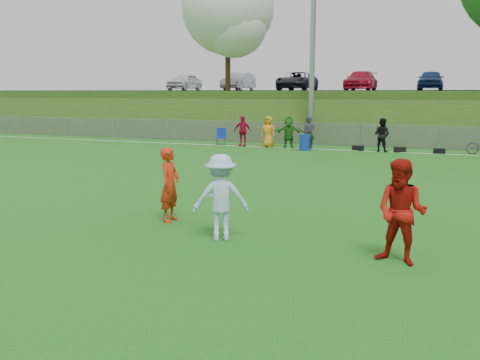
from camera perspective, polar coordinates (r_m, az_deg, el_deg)
The scene contains 16 objects.
ground at distance 11.12m, azimuth -3.87°, elevation -6.34°, with size 120.00×120.00×0.00m, color #156417.
sideline_far at distance 28.20m, azimuth 12.06°, elevation 3.09°, with size 60.00×0.10×0.01m, color white.
fence at distance 30.11m, azimuth 12.74°, elevation 4.69°, with size 58.00×0.06×1.30m.
light_pole at distance 31.61m, azimuth 7.80°, elevation 16.05°, with size 1.20×0.40×12.15m.
berm at distance 40.94m, azimuth 15.22°, elevation 6.99°, with size 120.00×18.00×3.00m, color #274C15.
parking_lot at distance 42.90m, azimuth 15.62°, elevation 9.14°, with size 120.00×12.00×0.10m, color black.
tree_white_flowering at distance 37.85m, azimuth -1.14°, elevation 17.49°, with size 6.30×6.30×8.78m.
car_row at distance 42.06m, azimuth 13.91°, elevation 10.26°, with size 32.04×5.18×1.44m.
spectator_row at distance 28.77m, azimuth 6.20°, elevation 5.05°, with size 8.53×1.03×1.69m.
gear_bags at distance 28.14m, azimuth 14.14°, elevation 3.26°, with size 7.25×0.49×0.26m.
player_red_left at distance 12.55m, azimuth -7.49°, elevation -0.50°, with size 0.64×0.42×1.74m, color red.
player_red_center at distance 9.77m, azimuth 16.85°, elevation -3.30°, with size 0.91×0.71×1.87m, color #A6120B.
player_blue at distance 10.87m, azimuth -2.06°, elevation -1.88°, with size 1.15×0.66×1.77m, color #ADD0F0.
frisbee at distance 11.11m, azimuth -3.06°, elevation -1.67°, with size 0.26×0.26×0.02m.
recycling_bin at distance 27.88m, azimuth 6.93°, elevation 4.00°, with size 0.55×0.55×0.82m, color #0E339C.
camp_chair at distance 30.58m, azimuth -2.03°, elevation 4.29°, with size 0.67×0.68×0.95m.
Camera 1 is at (4.63, -9.65, 3.02)m, focal length 40.00 mm.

